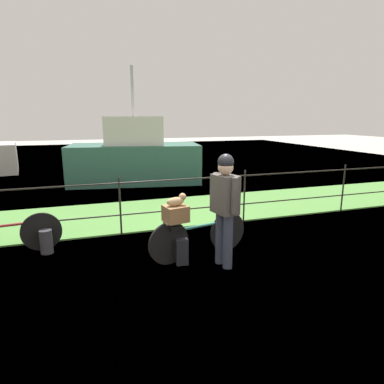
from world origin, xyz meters
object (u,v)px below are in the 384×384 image
Objects in this scene: bicycle_main at (199,236)px; bicycle_parked at (6,235)px; terrier_dog at (177,200)px; backpack_on_paving at (181,250)px; mooring_bollard at (46,242)px; wooden_crate at (176,214)px; cyclist_person at (225,201)px; moored_boat_near at (135,157)px.

bicycle_main is 3.07m from bicycle_parked.
terrier_dog reaches higher than backpack_on_paving.
terrier_dog is at bearing -27.00° from mooring_bollard.
terrier_dog is 2.83m from bicycle_parked.
wooden_crate is 2.77m from bicycle_parked.
wooden_crate is (-0.39, -0.08, 0.43)m from bicycle_main.
bicycle_parked reaches higher than mooring_bollard.
wooden_crate is at bearing 153.48° from cyclist_person.
moored_boat_near reaches higher than cyclist_person.
moored_boat_near is (0.40, 6.63, 0.07)m from wooden_crate.
mooring_bollard is 0.09× the size of moored_boat_near.
terrier_dog is 2.32m from mooring_bollard.
mooring_bollard is 6.13m from moored_boat_near.
bicycle_main is 0.37m from backpack_on_paving.
wooden_crate is 0.84× the size of mooring_bollard.
terrier_dog is (-0.37, -0.08, 0.63)m from bicycle_main.
wooden_crate is 0.20m from terrier_dog.
cyclist_person is at bearing -26.52° from wooden_crate.
terrier_dog is at bearing 152.24° from cyclist_person.
terrier_dog is at bearing 11.67° from wooden_crate.
moored_boat_near is at bearing 67.62° from mooring_bollard.
bicycle_parked is (-0.58, 0.10, 0.15)m from mooring_bollard.
moored_boat_near is (0.33, 6.66, 0.64)m from backpack_on_paving.
cyclist_person reaches higher than wooden_crate.
moored_boat_near reaches higher than bicycle_parked.
backpack_on_paving is 2.81m from bicycle_parked.
moored_boat_near is at bearing 86.56° from wooden_crate.
bicycle_parked is at bearing 170.46° from mooring_bollard.
bicycle_main is at bearing 11.67° from terrier_dog.
moored_boat_near is at bearing 89.96° from bicycle_main.
mooring_bollard is (-1.95, 0.99, -0.78)m from terrier_dog.
cyclist_person is 6.96m from moored_boat_near.
wooden_crate is 0.76m from cyclist_person.
terrier_dog reaches higher than wooden_crate.
backpack_on_paving is at bearing -27.18° from mooring_bollard.
wooden_crate is at bearing -168.33° from bicycle_main.
bicycle_parked is at bearing 156.39° from wooden_crate.
cyclist_person is 3.00m from mooring_bollard.
cyclist_person reaches higher than terrier_dog.
backpack_on_paving is at bearing -161.62° from bicycle_main.
mooring_bollard is at bearing 67.28° from backpack_on_paving.
mooring_bollard is (-1.92, 1.00, -0.58)m from wooden_crate.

